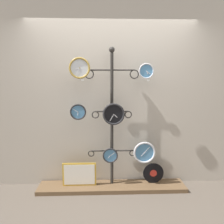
{
  "coord_description": "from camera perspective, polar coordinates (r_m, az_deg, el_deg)",
  "views": [
    {
      "loc": [
        -0.12,
        -2.74,
        1.64
      ],
      "look_at": [
        0.0,
        0.36,
        1.17
      ],
      "focal_mm": 35.0,
      "sensor_mm": 36.0,
      "label": 1
    }
  ],
  "objects": [
    {
      "name": "display_stand",
      "position": [
        3.27,
        -0.03,
        -7.33
      ],
      "size": [
        0.78,
        0.44,
        2.09
      ],
      "color": "#282623",
      "rests_on": "ground_plane"
    },
    {
      "name": "picture_frame",
      "position": [
        3.41,
        -8.52,
        -15.82
      ],
      "size": [
        0.5,
        0.02,
        0.35
      ],
      "color": "gold",
      "rests_on": "low_shelf"
    },
    {
      "name": "price_tag_upper",
      "position": [
        3.05,
        -7.67,
        8.34
      ],
      "size": [
        0.04,
        0.0,
        0.03
      ],
      "color": "white"
    },
    {
      "name": "clock_middle_left",
      "position": [
        3.12,
        -8.85,
        0.02
      ],
      "size": [
        0.23,
        0.04,
        0.23
      ],
      "color": "#4C84B2"
    },
    {
      "name": "ground_plane",
      "position": [
        3.19,
        0.26,
        -22.32
      ],
      "size": [
        12.0,
        12.0,
        0.0
      ],
      "primitive_type": "plane",
      "color": "brown"
    },
    {
      "name": "low_shelf",
      "position": [
        3.48,
        0.01,
        -18.94
      ],
      "size": [
        2.2,
        0.36,
        0.06
      ],
      "color": "brown",
      "rests_on": "ground_plane"
    },
    {
      "name": "clock_bottom_right",
      "position": [
        3.28,
        8.47,
        -10.43
      ],
      "size": [
        0.33,
        0.04,
        0.33
      ],
      "color": "#4C84B2"
    },
    {
      "name": "clock_bottom_center",
      "position": [
        3.27,
        -0.45,
        -11.29
      ],
      "size": [
        0.23,
        0.04,
        0.23
      ],
      "color": "#4C84B2"
    },
    {
      "name": "price_tag_mid",
      "position": [
        3.12,
        9.45,
        8.21
      ],
      "size": [
        0.04,
        0.0,
        0.03
      ],
      "color": "white"
    },
    {
      "name": "clock_middle_center",
      "position": [
        3.09,
        0.44,
        -0.57
      ],
      "size": [
        0.31,
        0.04,
        0.31
      ],
      "color": "black"
    },
    {
      "name": "shop_wall",
      "position": [
        3.32,
        -0.14,
        4.44
      ],
      "size": [
        4.4,
        0.04,
        2.8
      ],
      "color": "#BCB2A3",
      "rests_on": "ground_plane"
    },
    {
      "name": "vinyl_record",
      "position": [
        3.52,
        10.75,
        -15.43
      ],
      "size": [
        0.32,
        0.01,
        0.32
      ],
      "color": "black",
      "rests_on": "low_shelf"
    },
    {
      "name": "clock_top_right",
      "position": [
        3.12,
        8.96,
        10.51
      ],
      "size": [
        0.22,
        0.04,
        0.22
      ],
      "color": "#4C84B2"
    },
    {
      "name": "clock_top_left",
      "position": [
        3.06,
        -8.48,
        11.29
      ],
      "size": [
        0.29,
        0.04,
        0.29
      ],
      "color": "silver"
    }
  ]
}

